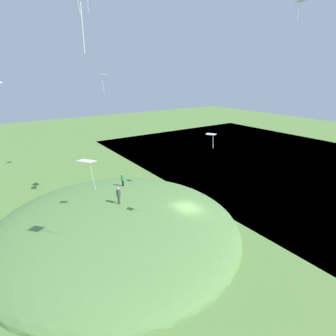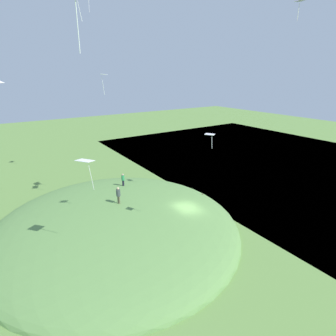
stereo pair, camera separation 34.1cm
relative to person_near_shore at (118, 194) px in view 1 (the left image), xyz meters
The scene contains 10 objects.
ground_plane 7.89m from the person_near_shore, 145.82° to the left, with size 160.00×160.00×0.00m, color #5F863F.
lake_water 33.17m from the person_near_shore, behind, with size 45.20×80.00×0.40m, color #385C82.
grass_hill 3.39m from the person_near_shore, 43.84° to the left, with size 24.52×25.19×4.15m, color #5E8A47.
person_near_shore is the anchor object (origin of this frame).
person_walking_path 5.29m from the person_near_shore, 119.20° to the right, with size 0.42×0.42×1.56m.
kite_0 9.41m from the person_near_shore, 52.30° to the left, with size 1.29×1.37×2.24m.
kite_2 22.93m from the person_near_shore, 144.10° to the left, with size 0.80×1.01×1.54m.
kite_9 11.61m from the person_near_shore, 97.05° to the right, with size 0.87×1.07×1.94m.
kite_13 11.96m from the person_near_shore, 115.57° to the left, with size 0.79×0.87×1.13m.
mooring_post 10.76m from the person_near_shore, behind, with size 0.14×0.14×0.96m, color brown.
Camera 1 is at (15.39, 18.71, 14.57)m, focal length 27.85 mm.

